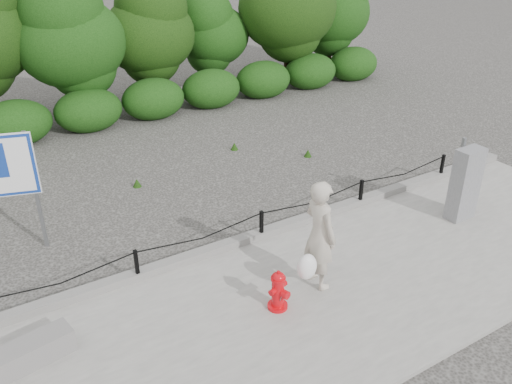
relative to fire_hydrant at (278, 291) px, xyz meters
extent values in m
plane|color=#2D2B28|center=(0.87, 1.87, -0.41)|extent=(90.00, 90.00, 0.00)
cube|color=gray|center=(0.87, -0.13, -0.37)|extent=(14.00, 4.00, 0.08)
cube|color=slate|center=(0.87, 1.92, -0.26)|extent=(14.00, 0.22, 0.14)
cube|color=black|center=(-1.63, 1.87, -0.03)|extent=(0.06, 0.06, 0.60)
cube|color=black|center=(0.87, 1.87, -0.03)|extent=(0.06, 0.06, 0.60)
cube|color=black|center=(3.37, 1.87, -0.03)|extent=(0.06, 0.06, 0.60)
cube|color=black|center=(5.87, 1.87, -0.03)|extent=(0.06, 0.06, 0.60)
cylinder|color=black|center=(-2.88, 1.87, 0.19)|extent=(2.50, 0.02, 0.02)
cylinder|color=black|center=(-0.38, 1.87, 0.19)|extent=(2.50, 0.02, 0.02)
cylinder|color=black|center=(2.12, 1.87, 0.19)|extent=(2.50, 0.02, 0.02)
cylinder|color=black|center=(4.62, 1.87, 0.19)|extent=(2.50, 0.02, 0.02)
cylinder|color=black|center=(-0.13, 10.47, 0.65)|extent=(0.18, 0.18, 2.13)
ellipsoid|color=#2A5213|center=(-0.13, 10.47, 2.14)|extent=(3.15, 2.73, 3.41)
cylinder|color=black|center=(2.37, 10.87, 0.59)|extent=(0.18, 0.18, 2.01)
ellipsoid|color=#2A5213|center=(2.37, 10.87, 1.99)|extent=(2.97, 2.57, 3.21)
cylinder|color=black|center=(4.87, 11.27, 0.43)|extent=(0.18, 0.18, 1.69)
ellipsoid|color=#2A5213|center=(4.87, 11.27, 1.61)|extent=(2.50, 2.16, 2.70)
cylinder|color=black|center=(7.37, 10.47, 0.80)|extent=(0.18, 0.18, 2.42)
ellipsoid|color=#2A5213|center=(7.37, 10.47, 2.49)|extent=(3.59, 3.10, 3.88)
cylinder|color=black|center=(9.67, 10.87, 0.61)|extent=(0.18, 0.18, 2.05)
ellipsoid|color=#2A5213|center=(9.67, 10.87, 2.05)|extent=(3.04, 2.63, 3.28)
cylinder|color=red|center=(0.00, 0.01, -0.31)|extent=(0.41, 0.41, 0.05)
cylinder|color=red|center=(0.00, 0.01, -0.03)|extent=(0.25, 0.25, 0.49)
cylinder|color=red|center=(0.00, 0.01, 0.23)|extent=(0.30, 0.30, 0.05)
ellipsoid|color=red|center=(0.00, 0.01, 0.26)|extent=(0.26, 0.26, 0.16)
cylinder|color=red|center=(0.00, 0.01, 0.34)|extent=(0.07, 0.07, 0.05)
cylinder|color=red|center=(-0.13, -0.03, 0.05)|extent=(0.12, 0.12, 0.10)
cylinder|color=red|center=(0.13, 0.05, 0.05)|extent=(0.12, 0.12, 0.10)
cylinder|color=red|center=(0.04, -0.13, -0.01)|extent=(0.16, 0.15, 0.14)
cylinder|color=slate|center=(-0.03, -0.11, -0.08)|extent=(0.01, 0.05, 0.11)
imported|color=#BAB0A0|center=(0.92, 0.19, 0.63)|extent=(0.46, 0.70, 1.93)
ellipsoid|color=white|center=(0.57, 0.04, 0.22)|extent=(0.35, 0.27, 0.46)
cube|color=slate|center=(-3.56, 0.84, -0.16)|extent=(1.17, 0.57, 0.36)
cube|color=gray|center=(4.76, 0.41, 0.43)|extent=(0.58, 0.34, 1.52)
cube|color=slate|center=(4.76, 0.62, 0.51)|extent=(0.06, 0.06, 1.68)
cube|color=slate|center=(-2.70, 3.92, 0.75)|extent=(0.09, 0.09, 2.34)
camera|label=1|loc=(-3.88, -5.60, 5.32)|focal=38.00mm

